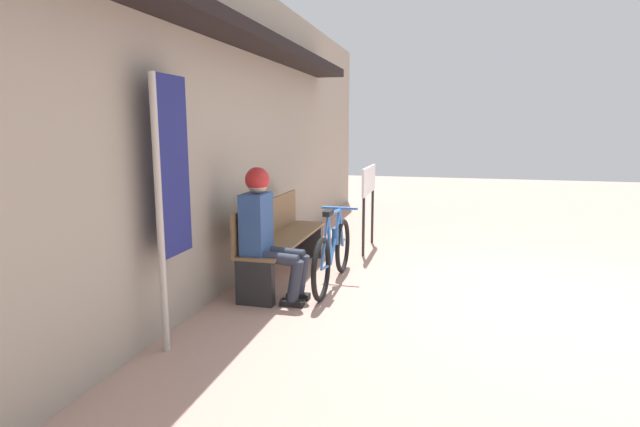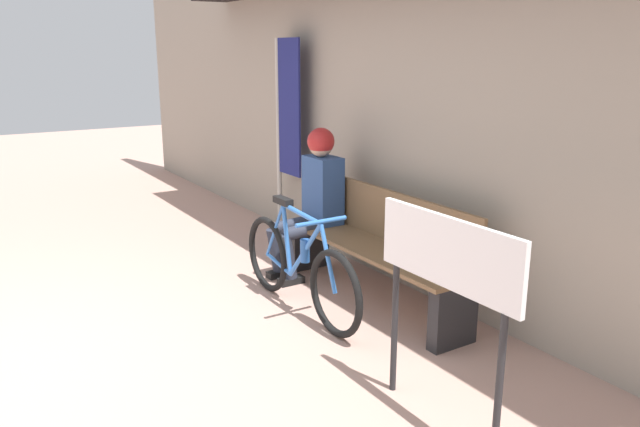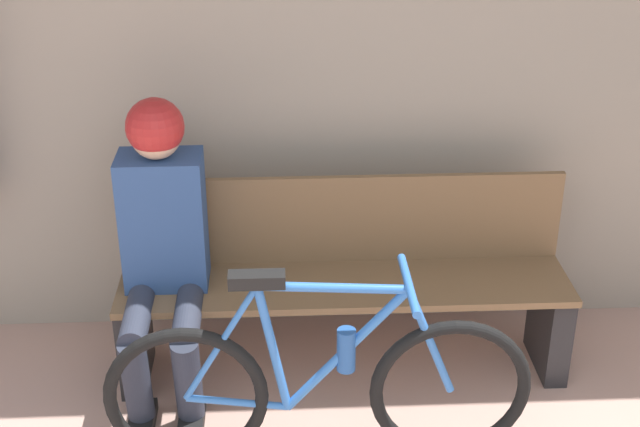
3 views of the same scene
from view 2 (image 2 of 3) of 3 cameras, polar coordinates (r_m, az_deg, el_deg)
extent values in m
plane|color=tan|center=(4.30, -25.49, -13.09)|extent=(24.00, 24.00, 0.00)
cube|color=#9E9384|center=(5.05, 8.21, 11.19)|extent=(12.00, 0.12, 3.20)
cube|color=brown|center=(4.78, 4.66, -3.08)|extent=(1.91, 0.42, 0.03)
cube|color=brown|center=(4.84, 6.57, -0.26)|extent=(1.91, 0.03, 0.40)
cube|color=#232326|center=(5.57, -0.98, -2.89)|extent=(0.10, 0.36, 0.43)
cube|color=#232326|center=(4.23, 12.06, -9.16)|extent=(0.10, 0.36, 0.43)
torus|color=black|center=(5.05, -4.84, -3.72)|extent=(0.61, 0.05, 0.61)
torus|color=black|center=(4.25, 1.40, -7.32)|extent=(0.61, 0.05, 0.61)
cylinder|color=blue|center=(4.46, -1.73, -0.02)|extent=(0.54, 0.03, 0.06)
cylinder|color=blue|center=(4.50, -1.38, -3.42)|extent=(0.46, 0.03, 0.52)
cylinder|color=blue|center=(4.71, -3.05, -2.38)|extent=(0.13, 0.03, 0.54)
cylinder|color=blue|center=(4.90, -3.81, -4.62)|extent=(0.38, 0.03, 0.08)
cylinder|color=blue|center=(4.86, -4.14, -1.51)|extent=(0.30, 0.02, 0.49)
cylinder|color=blue|center=(4.24, 0.75, -4.16)|extent=(0.21, 0.03, 0.45)
cube|color=black|center=(4.68, -3.40, 1.17)|extent=(0.20, 0.07, 0.05)
cylinder|color=blue|center=(4.24, 0.10, -0.74)|extent=(0.03, 0.40, 0.03)
cylinder|color=#235199|center=(4.50, -1.38, -3.42)|extent=(0.07, 0.07, 0.17)
cylinder|color=#2D3342|center=(5.35, -2.48, -1.03)|extent=(0.11, 0.40, 0.13)
cylinder|color=#2D3342|center=(5.33, -4.04, -3.36)|extent=(0.11, 0.17, 0.40)
cube|color=black|center=(5.42, -3.71, -5.50)|extent=(0.10, 0.22, 0.06)
cylinder|color=#2D3342|center=(5.19, -1.38, -1.54)|extent=(0.11, 0.40, 0.13)
cylinder|color=#2D3342|center=(5.17, -2.98, -3.95)|extent=(0.11, 0.17, 0.40)
cube|color=black|center=(5.26, -2.66, -6.14)|extent=(0.10, 0.22, 0.06)
cube|color=#2D4C84|center=(5.32, 0.26, 2.18)|extent=(0.34, 0.22, 0.57)
sphere|color=tan|center=(5.24, 0.08, 6.28)|extent=(0.20, 0.20, 0.20)
sphere|color=#B22323|center=(5.23, 0.08, 6.61)|extent=(0.23, 0.23, 0.23)
cylinder|color=#B7B2A8|center=(6.43, -3.78, 6.74)|extent=(0.05, 0.05, 2.01)
cube|color=navy|center=(6.19, -2.82, 9.62)|extent=(0.40, 0.02, 1.33)
cylinder|color=#232326|center=(3.60, 6.83, -10.41)|extent=(0.04, 0.04, 0.76)
cylinder|color=#232326|center=(3.11, 16.05, -15.20)|extent=(0.04, 0.04, 0.76)
cube|color=white|center=(3.12, 11.57, -3.49)|extent=(0.96, 0.03, 0.36)
camera|label=1|loc=(8.75, -25.87, 11.62)|focal=28.00mm
camera|label=3|loc=(3.95, -41.67, 18.02)|focal=50.00mm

